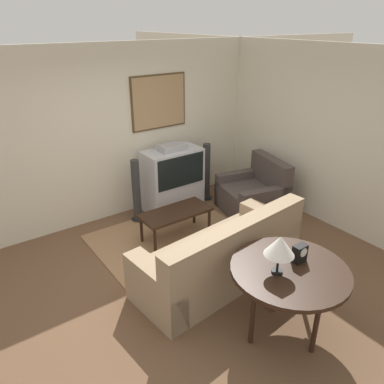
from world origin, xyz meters
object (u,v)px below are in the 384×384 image
object	(u,v)px
console_table	(290,274)
speaker_tower_left	(136,193)
couch	(221,258)
coffee_table	(176,214)
speaker_tower_right	(206,173)
armchair	(253,195)
table_lamp	(280,246)
mantel_clock	(300,253)
tv	(173,179)

from	to	relation	value
console_table	speaker_tower_left	world-z (taller)	speaker_tower_left
console_table	speaker_tower_left	size ratio (longest dim) A/B	1.13
couch	coffee_table	bearing A→B (deg)	-99.84
coffee_table	speaker_tower_left	bearing A→B (deg)	103.99
coffee_table	speaker_tower_right	xyz separation A→B (m)	(1.19, 0.82, 0.09)
couch	armchair	world-z (taller)	couch
coffee_table	table_lamp	bearing A→B (deg)	-96.24
table_lamp	armchair	bearing A→B (deg)	49.77
table_lamp	mantel_clock	world-z (taller)	table_lamp
armchair	coffee_table	size ratio (longest dim) A/B	1.11
armchair	speaker_tower_right	distance (m)	0.94
console_table	table_lamp	xyz separation A→B (m)	(-0.15, 0.04, 0.36)
couch	table_lamp	world-z (taller)	table_lamp
table_lamp	speaker_tower_left	size ratio (longest dim) A/B	0.39
armchair	coffee_table	distance (m)	1.54
armchair	speaker_tower_left	xyz separation A→B (m)	(-1.74, 0.85, 0.19)
tv	speaker_tower_right	bearing A→B (deg)	-1.55
speaker_tower_left	armchair	bearing A→B (deg)	-26.11
couch	speaker_tower_left	distance (m)	1.98
tv	armchair	xyz separation A→B (m)	(1.04, -0.87, -0.25)
speaker_tower_right	mantel_clock	bearing A→B (deg)	-110.60
armchair	mantel_clock	size ratio (longest dim) A/B	6.22
speaker_tower_left	console_table	bearing A→B (deg)	-87.66
table_lamp	tv	bearing A→B (deg)	76.22
table_lamp	console_table	bearing A→B (deg)	-14.22
couch	coffee_table	distance (m)	1.16
coffee_table	speaker_tower_right	size ratio (longest dim) A/B	1.01
tv	mantel_clock	world-z (taller)	tv
table_lamp	speaker_tower_right	size ratio (longest dim) A/B	0.39
armchair	speaker_tower_left	distance (m)	1.95
mantel_clock	speaker_tower_left	world-z (taller)	speaker_tower_left
table_lamp	mantel_clock	xyz separation A→B (m)	(0.32, -0.00, -0.20)
console_table	speaker_tower_right	size ratio (longest dim) A/B	1.13
table_lamp	coffee_table	bearing A→B (deg)	83.76
couch	armchair	xyz separation A→B (m)	(1.63, 1.12, -0.03)
armchair	mantel_clock	world-z (taller)	mantel_clock
couch	speaker_tower_right	distance (m)	2.36
mantel_clock	couch	bearing A→B (deg)	100.14
tv	table_lamp	distance (m)	3.10
table_lamp	speaker_tower_right	world-z (taller)	table_lamp
couch	mantel_clock	world-z (taller)	mantel_clock
table_lamp	speaker_tower_left	distance (m)	3.00
tv	speaker_tower_left	size ratio (longest dim) A/B	1.11
tv	couch	world-z (taller)	tv
couch	console_table	size ratio (longest dim) A/B	1.91
tv	speaker_tower_right	size ratio (longest dim) A/B	1.11
speaker_tower_right	table_lamp	bearing A→B (deg)	-115.80
console_table	speaker_tower_left	bearing A→B (deg)	92.34
couch	armchair	distance (m)	1.98
console_table	armchair	bearing A→B (deg)	52.78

